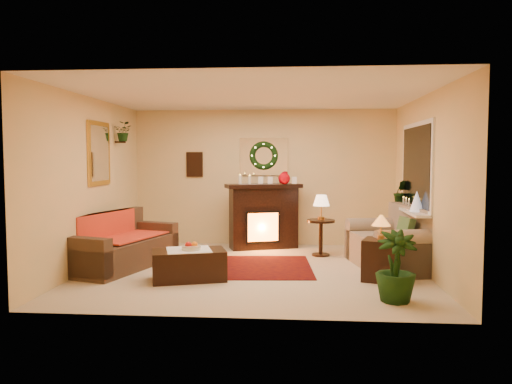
# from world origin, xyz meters

# --- Properties ---
(floor) EXTENTS (5.00, 5.00, 0.00)m
(floor) POSITION_xyz_m (0.00, 0.00, 0.00)
(floor) COLOR beige
(floor) RESTS_ON ground
(ceiling) EXTENTS (5.00, 5.00, 0.00)m
(ceiling) POSITION_xyz_m (0.00, 0.00, 2.60)
(ceiling) COLOR white
(ceiling) RESTS_ON ground
(wall_back) EXTENTS (5.00, 5.00, 0.00)m
(wall_back) POSITION_xyz_m (0.00, 2.25, 1.30)
(wall_back) COLOR #EFD88C
(wall_back) RESTS_ON ground
(wall_front) EXTENTS (5.00, 5.00, 0.00)m
(wall_front) POSITION_xyz_m (0.00, -2.25, 1.30)
(wall_front) COLOR #EFD88C
(wall_front) RESTS_ON ground
(wall_left) EXTENTS (4.50, 4.50, 0.00)m
(wall_left) POSITION_xyz_m (-2.50, 0.00, 1.30)
(wall_left) COLOR #EFD88C
(wall_left) RESTS_ON ground
(wall_right) EXTENTS (4.50, 4.50, 0.00)m
(wall_right) POSITION_xyz_m (2.50, 0.00, 1.30)
(wall_right) COLOR #EFD88C
(wall_right) RESTS_ON ground
(area_rug) EXTENTS (2.34, 1.82, 0.01)m
(area_rug) POSITION_xyz_m (-0.26, 0.17, 0.01)
(area_rug) COLOR #400108
(area_rug) RESTS_ON floor
(sofa) EXTENTS (1.38, 2.10, 0.83)m
(sofa) POSITION_xyz_m (-2.04, 0.04, 0.43)
(sofa) COLOR #482816
(sofa) RESTS_ON floor
(red_throw) EXTENTS (0.85, 1.38, 0.02)m
(red_throw) POSITION_xyz_m (-2.06, 0.18, 0.46)
(red_throw) COLOR red
(red_throw) RESTS_ON sofa
(fireplace) EXTENTS (1.29, 0.77, 1.13)m
(fireplace) POSITION_xyz_m (0.02, 1.81, 0.55)
(fireplace) COLOR black
(fireplace) RESTS_ON floor
(poinsettia) EXTENTS (0.22, 0.22, 0.22)m
(poinsettia) POSITION_xyz_m (0.40, 1.76, 1.30)
(poinsettia) COLOR #B5000B
(poinsettia) RESTS_ON fireplace
(mantel_candle_a) EXTENTS (0.07, 0.07, 0.20)m
(mantel_candle_a) POSITION_xyz_m (-0.41, 1.80, 1.26)
(mantel_candle_a) COLOR silver
(mantel_candle_a) RESTS_ON fireplace
(mantel_candle_b) EXTENTS (0.06, 0.06, 0.18)m
(mantel_candle_b) POSITION_xyz_m (-0.23, 1.78, 1.26)
(mantel_candle_b) COLOR silver
(mantel_candle_b) RESTS_ON fireplace
(mantel_mirror) EXTENTS (0.92, 0.02, 0.72)m
(mantel_mirror) POSITION_xyz_m (0.00, 2.23, 1.70)
(mantel_mirror) COLOR white
(mantel_mirror) RESTS_ON wall_back
(wreath) EXTENTS (0.55, 0.11, 0.55)m
(wreath) POSITION_xyz_m (0.00, 2.19, 1.72)
(wreath) COLOR #194719
(wreath) RESTS_ON wall_back
(wall_art) EXTENTS (0.32, 0.03, 0.48)m
(wall_art) POSITION_xyz_m (-1.35, 2.23, 1.55)
(wall_art) COLOR #381E11
(wall_art) RESTS_ON wall_back
(gold_mirror) EXTENTS (0.03, 0.84, 1.00)m
(gold_mirror) POSITION_xyz_m (-2.48, 0.30, 1.75)
(gold_mirror) COLOR gold
(gold_mirror) RESTS_ON wall_left
(hanging_plant) EXTENTS (0.33, 0.28, 0.36)m
(hanging_plant) POSITION_xyz_m (-2.34, 1.05, 1.97)
(hanging_plant) COLOR #194719
(hanging_plant) RESTS_ON wall_left
(loveseat) EXTENTS (1.24, 1.77, 0.93)m
(loveseat) POSITION_xyz_m (2.06, 0.35, 0.42)
(loveseat) COLOR gray
(loveseat) RESTS_ON floor
(window_frame) EXTENTS (0.03, 1.86, 1.36)m
(window_frame) POSITION_xyz_m (2.48, 0.55, 1.55)
(window_frame) COLOR white
(window_frame) RESTS_ON wall_right
(window_glass) EXTENTS (0.02, 1.70, 1.22)m
(window_glass) POSITION_xyz_m (2.47, 0.55, 1.55)
(window_glass) COLOR black
(window_glass) RESTS_ON wall_right
(window_sill) EXTENTS (0.22, 1.86, 0.04)m
(window_sill) POSITION_xyz_m (2.38, 0.55, 0.87)
(window_sill) COLOR white
(window_sill) RESTS_ON wall_right
(mini_tree) EXTENTS (0.21, 0.21, 0.31)m
(mini_tree) POSITION_xyz_m (2.40, 0.14, 1.04)
(mini_tree) COLOR silver
(mini_tree) RESTS_ON window_sill
(sill_plant) EXTENTS (0.30, 0.24, 0.54)m
(sill_plant) POSITION_xyz_m (2.40, 1.28, 1.08)
(sill_plant) COLOR black
(sill_plant) RESTS_ON window_sill
(side_table_round) EXTENTS (0.62, 0.62, 0.62)m
(side_table_round) POSITION_xyz_m (1.05, 1.18, 0.33)
(side_table_round) COLOR black
(side_table_round) RESTS_ON floor
(lamp_cream) EXTENTS (0.28, 0.28, 0.43)m
(lamp_cream) POSITION_xyz_m (1.06, 1.20, 0.88)
(lamp_cream) COLOR #FFD0A2
(lamp_cream) RESTS_ON side_table_round
(end_table_square) EXTENTS (0.58, 0.58, 0.57)m
(end_table_square) POSITION_xyz_m (1.79, -0.49, 0.27)
(end_table_square) COLOR black
(end_table_square) RESTS_ON floor
(lamp_tiffany) EXTENTS (0.26, 0.26, 0.38)m
(lamp_tiffany) POSITION_xyz_m (1.78, -0.49, 0.74)
(lamp_tiffany) COLOR orange
(lamp_tiffany) RESTS_ON end_table_square
(coffee_table) EXTENTS (1.10, 0.81, 0.41)m
(coffee_table) POSITION_xyz_m (-0.85, -0.68, 0.21)
(coffee_table) COLOR #351C16
(coffee_table) RESTS_ON floor
(fruit_bowl) EXTENTS (0.26, 0.26, 0.06)m
(fruit_bowl) POSITION_xyz_m (-0.81, -0.70, 0.45)
(fruit_bowl) COLOR beige
(fruit_bowl) RESTS_ON coffee_table
(floor_palm) EXTENTS (1.48, 1.48, 2.50)m
(floor_palm) POSITION_xyz_m (1.79, -1.51, 0.45)
(floor_palm) COLOR #133C17
(floor_palm) RESTS_ON floor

